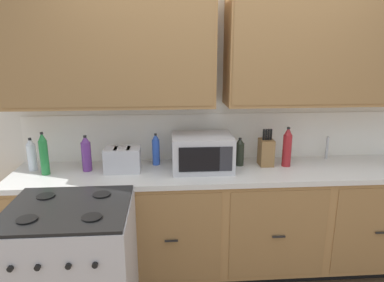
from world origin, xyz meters
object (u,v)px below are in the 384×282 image
at_px(knife_block, 266,152).
at_px(bottle_blue, 156,150).
at_px(stove_range, 74,273).
at_px(bottle_violet, 86,154).
at_px(bottle_clear, 32,155).
at_px(microwave, 202,152).
at_px(bottle_dark, 240,152).
at_px(bottle_green, 44,154).
at_px(bottle_red, 287,147).
at_px(toaster, 123,160).

height_order(knife_block, bottle_blue, knife_block).
bearing_deg(stove_range, bottle_violet, 91.78).
bearing_deg(knife_block, bottle_clear, 179.64).
distance_m(bottle_clear, bottle_violet, 0.44).
distance_m(stove_range, bottle_violet, 0.91).
bearing_deg(stove_range, bottle_clear, 122.27).
height_order(microwave, knife_block, knife_block).
distance_m(microwave, bottle_violet, 0.92).
height_order(microwave, bottle_dark, microwave).
xyz_separation_m(knife_block, bottle_dark, (-0.22, 0.01, -0.00)).
height_order(knife_block, bottle_violet, knife_block).
relative_size(bottle_green, bottle_red, 1.02).
bearing_deg(bottle_violet, knife_block, 1.21).
xyz_separation_m(microwave, bottle_violet, (-0.92, 0.03, 0.00)).
bearing_deg(bottle_red, microwave, -177.93).
distance_m(microwave, bottle_dark, 0.33).
height_order(stove_range, microwave, microwave).
bearing_deg(stove_range, bottle_red, 22.96).
bearing_deg(bottle_blue, toaster, -150.90).
distance_m(bottle_violet, bottle_red, 1.62).
xyz_separation_m(stove_range, knife_block, (1.44, 0.71, 0.58)).
distance_m(stove_range, bottle_blue, 1.12).
distance_m(bottle_clear, bottle_red, 2.06).
xyz_separation_m(bottle_clear, bottle_blue, (0.98, 0.07, 0.00)).
xyz_separation_m(bottle_green, bottle_clear, (-0.13, 0.11, -0.03)).
xyz_separation_m(stove_range, bottle_violet, (-0.02, 0.68, 0.60)).
distance_m(knife_block, bottle_dark, 0.22).
bearing_deg(bottle_violet, microwave, -1.85).
bearing_deg(bottle_dark, bottle_violet, -178.07).
bearing_deg(microwave, knife_block, 6.40).
bearing_deg(bottle_blue, bottle_violet, -168.50).
relative_size(stove_range, bottle_blue, 3.55).
xyz_separation_m(bottle_violet, bottle_blue, (0.55, 0.11, -0.01)).
bearing_deg(knife_block, microwave, -173.60).
distance_m(bottle_violet, bottle_blue, 0.56).
xyz_separation_m(toaster, bottle_blue, (0.26, 0.14, 0.04)).
xyz_separation_m(toaster, bottle_red, (1.34, 0.03, 0.07)).
bearing_deg(stove_range, knife_block, 26.41).
height_order(toaster, bottle_green, bottle_green).
relative_size(bottle_green, bottle_clear, 1.26).
distance_m(stove_range, knife_block, 1.70).
height_order(microwave, bottle_clear, microwave).
height_order(stove_range, toaster, toaster).
bearing_deg(bottle_green, bottle_dark, 3.92).
xyz_separation_m(bottle_green, bottle_blue, (0.85, 0.17, -0.03)).
xyz_separation_m(stove_range, bottle_red, (1.60, 0.68, 0.62)).
height_order(knife_block, bottle_red, bottle_red).
relative_size(bottle_violet, bottle_blue, 1.08).
bearing_deg(knife_block, bottle_violet, -178.79).
relative_size(toaster, bottle_clear, 1.05).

